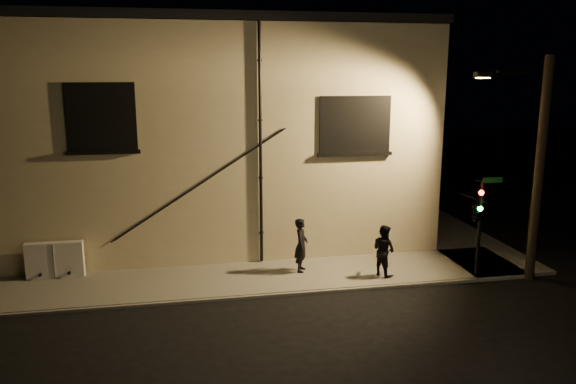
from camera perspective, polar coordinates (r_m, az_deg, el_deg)
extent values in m
plane|color=black|center=(18.11, 4.41, -10.08)|extent=(90.00, 90.00, 0.00)
cube|color=slate|center=(18.97, -5.69, -8.85)|extent=(20.00, 3.00, 0.12)
cube|color=slate|center=(27.39, 13.19, -2.47)|extent=(3.00, 16.00, 0.12)
cube|color=beige|center=(25.32, -7.48, 6.22)|extent=(16.00, 12.00, 8.50)
cube|color=black|center=(25.25, -7.76, 16.20)|extent=(16.20, 12.20, 0.30)
cube|color=black|center=(19.34, -18.44, 7.27)|extent=(2.20, 0.10, 2.20)
cube|color=black|center=(19.35, -18.43, 7.28)|extent=(1.98, 0.05, 1.98)
cube|color=black|center=(20.16, 6.83, 6.85)|extent=(2.60, 0.10, 2.00)
cube|color=#A5B28C|center=(20.17, 6.81, 6.85)|extent=(2.38, 0.05, 1.78)
cylinder|color=black|center=(19.42, -2.81, 4.66)|extent=(0.11, 0.11, 8.30)
cylinder|color=black|center=(19.49, -9.20, 0.64)|extent=(5.96, 0.04, 3.75)
cylinder|color=black|center=(19.48, -8.85, 0.83)|extent=(5.96, 0.04, 3.75)
cube|color=silver|center=(20.27, -22.59, -6.38)|extent=(1.83, 0.31, 1.20)
imported|color=black|center=(19.20, 1.35, -5.40)|extent=(0.65, 0.79, 1.86)
imported|color=black|center=(19.14, 9.70, -5.83)|extent=(0.97, 1.05, 1.73)
cylinder|color=black|center=(19.75, 18.86, -3.56)|extent=(0.12, 0.12, 3.19)
imported|color=black|center=(19.38, 18.61, -1.77)|extent=(0.60, 1.95, 0.77)
sphere|color=#FF140C|center=(19.10, 19.05, -0.07)|extent=(0.17, 0.17, 0.17)
sphere|color=#14FF3F|center=(19.21, 18.94, -1.62)|extent=(0.17, 0.17, 0.17)
cube|color=#0C4C1E|center=(19.56, 20.09, 1.15)|extent=(0.70, 0.03, 0.18)
cylinder|color=black|center=(19.90, 24.16, 1.93)|extent=(0.31, 0.31, 7.35)
cylinder|color=black|center=(19.65, 22.10, 11.28)|extent=(1.86, 1.02, 0.10)
cube|color=black|center=(19.71, 19.21, 11.20)|extent=(0.55, 0.28, 0.18)
cube|color=#FFC672|center=(19.71, 19.19, 10.91)|extent=(0.42, 0.20, 0.04)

